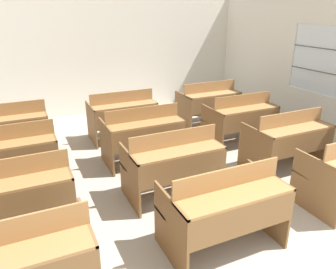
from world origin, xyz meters
name	(u,v)px	position (x,y,z in m)	size (l,w,h in m)	color
wall_back	(102,54)	(0.00, 6.84, 1.39)	(7.05, 0.06, 2.78)	white
wall_right_with_window	(330,67)	(3.49, 3.39, 1.38)	(0.06, 6.81, 2.78)	white
bench_front_left	(15,267)	(-2.15, 1.41, 0.50)	(1.23, 0.75, 0.96)	brown
bench_front_center	(225,207)	(-0.16, 1.40, 0.50)	(1.23, 0.75, 0.96)	brown
bench_second_left	(14,196)	(-2.14, 2.56, 0.50)	(1.23, 0.75, 0.96)	brown
bench_second_center	(173,163)	(-0.19, 2.57, 0.50)	(1.23, 0.75, 0.96)	brown
bench_second_right	(288,139)	(1.80, 2.56, 0.50)	(1.23, 0.75, 0.96)	brown
bench_third_left	(11,155)	(-2.15, 3.73, 0.50)	(1.23, 0.75, 0.96)	brown
bench_third_center	(143,134)	(-0.18, 3.74, 0.50)	(1.23, 0.75, 0.96)	brown
bench_third_right	(241,118)	(1.77, 3.72, 0.50)	(1.23, 0.75, 0.96)	brown
bench_back_left	(10,129)	(-2.15, 4.91, 0.50)	(1.23, 0.75, 0.96)	brown
bench_back_center	(123,114)	(-0.16, 4.88, 0.50)	(1.23, 0.75, 0.96)	brown
bench_back_right	(209,103)	(1.79, 4.89, 0.50)	(1.23, 0.75, 0.96)	brown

